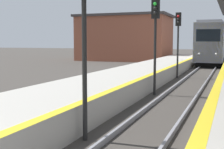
% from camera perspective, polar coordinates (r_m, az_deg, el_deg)
% --- Properties ---
extents(train, '(2.64, 22.13, 4.49)m').
position_cam_1_polar(train, '(40.47, 18.25, 5.46)').
color(train, black).
rests_on(train, ground).
extents(signal_near, '(0.36, 0.31, 4.44)m').
position_cam_1_polar(signal_near, '(7.75, -5.17, 10.53)').
color(signal_near, black).
rests_on(signal_near, ground).
extents(signal_mid, '(0.36, 0.31, 4.44)m').
position_cam_1_polar(signal_mid, '(14.60, 7.92, 8.39)').
color(signal_mid, black).
rests_on(signal_mid, ground).
extents(signal_far, '(0.36, 0.31, 4.44)m').
position_cam_1_polar(signal_far, '(21.75, 12.00, 7.53)').
color(signal_far, black).
rests_on(signal_far, ground).
extents(station_building, '(12.00, 7.82, 5.95)m').
position_cam_1_polar(station_building, '(41.81, 2.40, 6.74)').
color(station_building, brown).
rests_on(station_building, ground).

